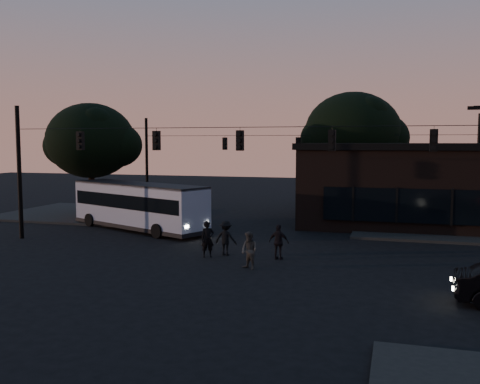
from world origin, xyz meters
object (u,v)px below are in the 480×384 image
(pedestrian_d, at_px, (226,238))
(bus, at_px, (139,204))
(building, at_px, (421,184))
(pedestrian_c, at_px, (279,242))
(pedestrian_a, at_px, (208,239))
(pedestrian_b, at_px, (249,251))

(pedestrian_d, bearing_deg, bus, -31.72)
(building, height_order, pedestrian_c, building)
(bus, distance_m, pedestrian_d, 9.41)
(pedestrian_a, xyz_separation_m, pedestrian_d, (0.70, 0.65, -0.02))
(pedestrian_c, bearing_deg, pedestrian_b, 78.22)
(bus, relative_size, pedestrian_a, 6.02)
(pedestrian_a, distance_m, pedestrian_d, 0.96)
(building, xyz_separation_m, pedestrian_d, (-9.40, -13.04, -1.86))
(bus, height_order, pedestrian_d, bus)
(bus, xyz_separation_m, pedestrian_a, (6.83, -6.25, -0.77))
(pedestrian_b, relative_size, pedestrian_c, 0.99)
(pedestrian_b, height_order, pedestrian_c, pedestrian_c)
(bus, distance_m, pedestrian_c, 11.75)
(bus, bearing_deg, pedestrian_d, -12.43)
(bus, height_order, pedestrian_c, bus)
(building, relative_size, pedestrian_a, 8.87)
(pedestrian_b, bearing_deg, pedestrian_d, 157.04)
(building, distance_m, pedestrian_a, 17.11)
(pedestrian_d, bearing_deg, pedestrian_a, 47.65)
(bus, xyz_separation_m, pedestrian_b, (9.38, -8.03, -0.82))
(pedestrian_a, height_order, pedestrian_b, pedestrian_a)
(bus, xyz_separation_m, pedestrian_c, (10.19, -5.79, -0.81))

